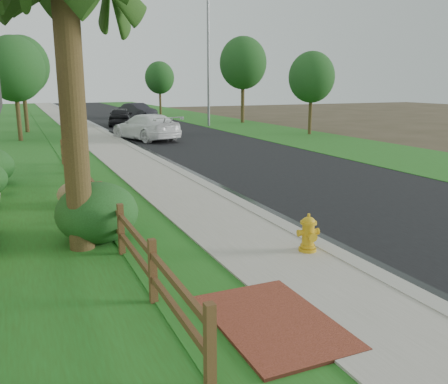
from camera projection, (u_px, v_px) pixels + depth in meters
name	position (u px, v px, depth m)	size (l,w,h in m)	color
ground	(351.00, 277.00, 8.68)	(120.00, 120.00, 0.00)	#36301D
road	(138.00, 123.00, 41.68)	(8.00, 90.00, 0.02)	black
curb	(89.00, 124.00, 40.02)	(0.40, 90.00, 0.12)	gray
wet_gutter	(93.00, 124.00, 40.17)	(0.50, 90.00, 0.00)	black
sidewalk	(73.00, 124.00, 39.51)	(2.20, 90.00, 0.10)	gray
grass_strip	(49.00, 126.00, 38.77)	(1.60, 90.00, 0.06)	#265117
verge_far	(210.00, 120.00, 44.39)	(6.00, 90.00, 0.04)	#265117
brick_patch	(273.00, 323.00, 6.91)	(1.60, 2.40, 0.11)	brown
ranch_fence	(93.00, 191.00, 12.83)	(0.12, 16.92, 1.10)	#482B18
fire_hydrant	(308.00, 234.00, 9.67)	(0.52, 0.42, 0.79)	#C28916
white_suv	(146.00, 127.00, 29.10)	(2.22, 5.46, 1.59)	white
dark_car_mid	(121.00, 117.00, 38.45)	(1.77, 4.41, 1.50)	black
dark_car_far	(138.00, 111.00, 46.30)	(1.58, 4.52, 1.49)	black
streetlight	(206.00, 53.00, 37.08)	(2.30, 0.76, 10.08)	slate
boulder	(79.00, 194.00, 13.41)	(1.20, 0.90, 0.80)	brown
shrub_a	(97.00, 213.00, 10.46)	(1.80, 1.80, 1.35)	#1B3F16
tree_near_left	(14.00, 69.00, 27.70)	(3.48, 3.48, 6.17)	#332815
tree_near_right	(312.00, 77.00, 31.38)	(3.06, 3.06, 5.50)	#332815
tree_mid_left	(21.00, 66.00, 32.56)	(3.72, 3.72, 6.65)	#332815
tree_mid_right	(243.00, 63.00, 40.47)	(4.04, 4.04, 7.32)	#332815
tree_far_right	(160.00, 78.00, 49.58)	(3.06, 3.06, 5.64)	#332815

